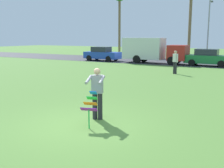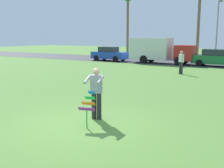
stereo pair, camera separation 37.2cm
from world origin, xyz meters
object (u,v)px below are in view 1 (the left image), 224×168
Objects in this scene: kite_held at (90,105)px; parked_car_green at (208,58)px; person_kite_flyer at (97,92)px; streetlight_pole at (209,26)px; parked_truck_red_cab at (151,50)px; parked_car_blue at (102,54)px; person_walker_near at (175,61)px.

kite_held is 0.25× the size of parked_car_green.
person_kite_flyer is 0.25× the size of streetlight_pole.
parked_truck_red_cab is 1.60× the size of parked_car_green.
parked_car_blue is (-11.54, 19.36, -0.18)m from person_kite_flyer.
parked_car_green is 2.43× the size of person_walker_near.
streetlight_pole is (4.41, 6.96, 2.59)m from parked_truck_red_cab.
parked_car_green is (5.70, 0.00, -0.64)m from parked_truck_red_cab.
person_walker_near is (-0.98, 12.41, -0.02)m from person_kite_flyer.
parked_car_green is 7.78m from streetlight_pole.
parked_truck_red_cab reaches higher than person_walker_near.
kite_held is 13.22m from person_walker_near.
parked_car_blue is 6.01m from parked_truck_red_cab.
parked_car_green is (11.67, -0.00, 0.00)m from parked_car_blue.
person_walker_near is (-1.11, -6.94, 0.16)m from parked_car_green.
kite_held is at bearing -59.66° from parked_car_blue.
streetlight_pole is (-1.29, 6.96, 3.22)m from parked_car_green.
kite_held is 0.16× the size of parked_truck_red_cab.
parked_truck_red_cab reaches higher than person_kite_flyer.
person_kite_flyer is at bearing -85.50° from person_walker_near.
person_walker_near reaches higher than parked_car_green.
person_walker_near is (4.59, -6.94, -0.48)m from parked_truck_red_cab.
person_walker_near reaches higher than parked_car_blue.
streetlight_pole reaches higher than person_walker_near.
parked_car_blue is at bearing 120.80° from person_kite_flyer.
parked_car_blue is at bearing 146.68° from person_walker_near.
person_walker_near is (-1.21, 13.16, 0.23)m from kite_held.
parked_truck_red_cab is at bearing -122.32° from streetlight_pole.
parked_truck_red_cab is (-5.79, 20.10, 0.71)m from kite_held.
parked_car_blue is 12.91m from streetlight_pole.
person_kite_flyer reaches higher than kite_held.
parked_truck_red_cab is at bearing 106.08° from kite_held.
person_walker_near is at bearing -56.53° from parked_truck_red_cab.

